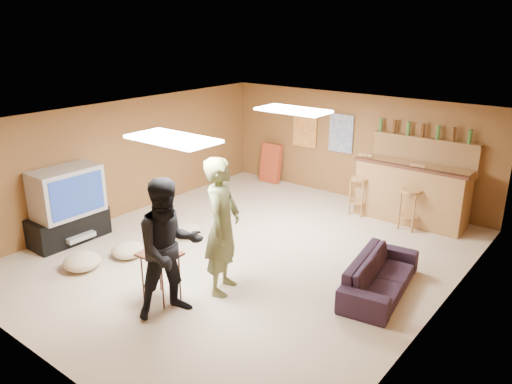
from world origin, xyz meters
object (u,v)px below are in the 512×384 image
Objects in this scene: bar_counter at (411,193)px; person_olive at (222,226)px; person_black at (169,249)px; tv_body at (67,192)px; tray_table at (161,276)px; sofa at (380,275)px.

bar_counter is 1.04× the size of person_olive.
person_olive reaches higher than person_black.
tv_body is 1.60× the size of tray_table.
bar_counter is 2.86m from sofa.
tray_table is at bearing 93.94° from person_black.
person_olive is at bearing 15.71° from person_black.
bar_counter is 4.21m from person_olive.
person_olive is at bearing -104.54° from bar_counter.
tv_body is 2.70m from tray_table.
tray_table is (-1.53, -4.77, -0.21)m from bar_counter.
bar_counter is 5.01m from tray_table.
tv_body reaches higher than bar_counter.
tv_body is at bearing -133.00° from bar_counter.
bar_counter is at bearing -36.66° from person_olive.
sofa is at bearing 19.22° from tv_body.
person_black is at bearing 129.98° from sofa.
tv_body is 0.64× the size of sofa.
tv_body is 0.55× the size of bar_counter.
sofa is 2.51× the size of tray_table.
bar_counter is at bearing 72.18° from tray_table.
person_black reaches higher than tray_table.
person_black is at bearing 149.21° from person_olive.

